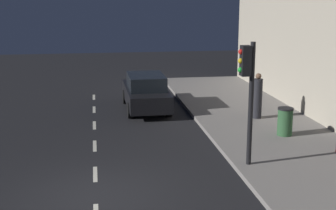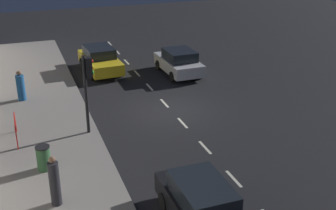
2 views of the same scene
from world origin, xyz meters
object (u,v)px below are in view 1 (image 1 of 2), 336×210
object	(u,v)px
pedestrian_0	(258,97)
trash_bin	(285,121)
traffic_light	(248,82)
parked_car_2	(146,92)

from	to	relation	value
pedestrian_0	trash_bin	bearing A→B (deg)	94.92
traffic_light	trash_bin	xyz separation A→B (m)	(2.27, 2.61, -1.94)
parked_car_2	trash_bin	distance (m)	6.66
parked_car_2	pedestrian_0	distance (m)	4.93
trash_bin	parked_car_2	bearing A→B (deg)	130.45
parked_car_2	pedestrian_0	xyz separation A→B (m)	(4.15, -2.65, 0.20)
traffic_light	trash_bin	distance (m)	3.97
pedestrian_0	trash_bin	size ratio (longest dim) A/B	1.83
parked_car_2	trash_bin	bearing A→B (deg)	-50.05
parked_car_2	pedestrian_0	bearing A→B (deg)	-33.12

